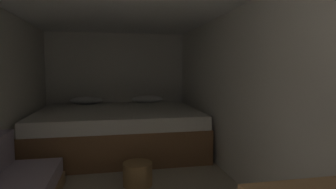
% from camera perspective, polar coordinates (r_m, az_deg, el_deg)
% --- Properties ---
extents(wall_back, '(2.73, 0.05, 2.01)m').
position_cam_1_polar(wall_back, '(5.56, -10.41, 1.92)').
color(wall_back, silver).
rests_on(wall_back, ground).
extents(wall_right, '(0.05, 5.59, 2.01)m').
position_cam_1_polar(wall_right, '(3.09, 16.16, -0.73)').
color(wall_right, silver).
rests_on(wall_right, ground).
extents(bed, '(2.51, 1.95, 0.81)m').
position_cam_1_polar(bed, '(4.61, -10.07, -7.09)').
color(bed, brown).
rests_on(bed, ground).
extents(wicker_basket, '(0.33, 0.33, 0.26)m').
position_cam_1_polar(wicker_basket, '(3.30, -6.24, -15.88)').
color(wicker_basket, olive).
rests_on(wicker_basket, ground).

